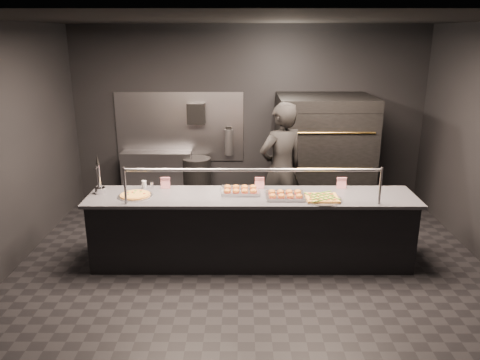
{
  "coord_description": "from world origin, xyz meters",
  "views": [
    {
      "loc": [
        -0.13,
        -5.51,
        2.86
      ],
      "look_at": [
        -0.15,
        0.2,
        1.06
      ],
      "focal_mm": 35.0,
      "sensor_mm": 36.0,
      "label": 1
    }
  ],
  "objects_px": {
    "slider_tray_a": "(240,190)",
    "square_pizza": "(322,198)",
    "pizza_oven": "(323,154)",
    "slider_tray_b": "(285,195)",
    "fire_extinguisher": "(229,142)",
    "round_pizza": "(135,195)",
    "trash_bin": "(197,181)",
    "prep_shelf": "(158,177)",
    "service_counter": "(252,229)",
    "beer_tap": "(99,182)",
    "towel_dispenser": "(196,114)",
    "worker": "(281,170)"
  },
  "relations": [
    {
      "from": "beer_tap",
      "to": "pizza_oven",
      "type": "bearing_deg",
      "value": 30.32
    },
    {
      "from": "towel_dispenser",
      "to": "slider_tray_b",
      "type": "xyz_separation_m",
      "value": [
        1.31,
        -2.46,
        -0.6
      ]
    },
    {
      "from": "fire_extinguisher",
      "to": "slider_tray_b",
      "type": "distance_m",
      "value": 2.59
    },
    {
      "from": "towel_dispenser",
      "to": "worker",
      "type": "bearing_deg",
      "value": -47.05
    },
    {
      "from": "service_counter",
      "to": "worker",
      "type": "bearing_deg",
      "value": 65.2
    },
    {
      "from": "service_counter",
      "to": "square_pizza",
      "type": "distance_m",
      "value": 0.98
    },
    {
      "from": "service_counter",
      "to": "prep_shelf",
      "type": "bearing_deg",
      "value": 124.59
    },
    {
      "from": "fire_extinguisher",
      "to": "trash_bin",
      "type": "relative_size",
      "value": 0.62
    },
    {
      "from": "towel_dispenser",
      "to": "worker",
      "type": "distance_m",
      "value": 2.05
    },
    {
      "from": "slider_tray_a",
      "to": "square_pizza",
      "type": "xyz_separation_m",
      "value": [
        0.99,
        -0.26,
        -0.01
      ]
    },
    {
      "from": "fire_extinguisher",
      "to": "square_pizza",
      "type": "bearing_deg",
      "value": -64.8
    },
    {
      "from": "service_counter",
      "to": "round_pizza",
      "type": "bearing_deg",
      "value": -178.43
    },
    {
      "from": "prep_shelf",
      "to": "trash_bin",
      "type": "bearing_deg",
      "value": -8.13
    },
    {
      "from": "service_counter",
      "to": "beer_tap",
      "type": "xyz_separation_m",
      "value": [
        -1.92,
        0.08,
        0.6
      ]
    },
    {
      "from": "round_pizza",
      "to": "worker",
      "type": "distance_m",
      "value": 2.13
    },
    {
      "from": "towel_dispenser",
      "to": "fire_extinguisher",
      "type": "relative_size",
      "value": 0.69
    },
    {
      "from": "towel_dispenser",
      "to": "slider_tray_b",
      "type": "bearing_deg",
      "value": -61.98
    },
    {
      "from": "slider_tray_a",
      "to": "pizza_oven",
      "type": "bearing_deg",
      "value": 53.06
    },
    {
      "from": "pizza_oven",
      "to": "worker",
      "type": "bearing_deg",
      "value": -128.71
    },
    {
      "from": "slider_tray_b",
      "to": "worker",
      "type": "bearing_deg",
      "value": 88.36
    },
    {
      "from": "pizza_oven",
      "to": "trash_bin",
      "type": "bearing_deg",
      "value": 171.33
    },
    {
      "from": "fire_extinguisher",
      "to": "slider_tray_a",
      "type": "height_order",
      "value": "fire_extinguisher"
    },
    {
      "from": "prep_shelf",
      "to": "round_pizza",
      "type": "height_order",
      "value": "round_pizza"
    },
    {
      "from": "beer_tap",
      "to": "slider_tray_b",
      "type": "relative_size",
      "value": 1.07
    },
    {
      "from": "service_counter",
      "to": "round_pizza",
      "type": "relative_size",
      "value": 9.61
    },
    {
      "from": "fire_extinguisher",
      "to": "round_pizza",
      "type": "height_order",
      "value": "fire_extinguisher"
    },
    {
      "from": "beer_tap",
      "to": "towel_dispenser",
      "type": "bearing_deg",
      "value": 66.25
    },
    {
      "from": "worker",
      "to": "slider_tray_a",
      "type": "bearing_deg",
      "value": 26.28
    },
    {
      "from": "prep_shelf",
      "to": "slider_tray_a",
      "type": "height_order",
      "value": "slider_tray_a"
    },
    {
      "from": "beer_tap",
      "to": "slider_tray_b",
      "type": "xyz_separation_m",
      "value": [
        2.33,
        -0.15,
        -0.11
      ]
    },
    {
      "from": "slider_tray_a",
      "to": "fire_extinguisher",
      "type": "bearing_deg",
      "value": 95.12
    },
    {
      "from": "round_pizza",
      "to": "slider_tray_b",
      "type": "height_order",
      "value": "slider_tray_b"
    },
    {
      "from": "fire_extinguisher",
      "to": "beer_tap",
      "type": "height_order",
      "value": "beer_tap"
    },
    {
      "from": "slider_tray_b",
      "to": "worker",
      "type": "height_order",
      "value": "worker"
    },
    {
      "from": "round_pizza",
      "to": "slider_tray_b",
      "type": "relative_size",
      "value": 0.9
    },
    {
      "from": "square_pizza",
      "to": "service_counter",
      "type": "bearing_deg",
      "value": 170.03
    },
    {
      "from": "fire_extinguisher",
      "to": "round_pizza",
      "type": "relative_size",
      "value": 1.18
    },
    {
      "from": "slider_tray_b",
      "to": "worker",
      "type": "xyz_separation_m",
      "value": [
        0.03,
        1.02,
        0.03
      ]
    },
    {
      "from": "beer_tap",
      "to": "slider_tray_a",
      "type": "distance_m",
      "value": 1.78
    },
    {
      "from": "worker",
      "to": "towel_dispenser",
      "type": "bearing_deg",
      "value": -75.94
    },
    {
      "from": "slider_tray_a",
      "to": "service_counter",
      "type": "bearing_deg",
      "value": -37.61
    },
    {
      "from": "trash_bin",
      "to": "prep_shelf",
      "type": "bearing_deg",
      "value": 171.87
    },
    {
      "from": "pizza_oven",
      "to": "slider_tray_b",
      "type": "distance_m",
      "value": 2.12
    },
    {
      "from": "fire_extinguisher",
      "to": "trash_bin",
      "type": "xyz_separation_m",
      "value": [
        -0.55,
        -0.18,
        -0.65
      ]
    },
    {
      "from": "trash_bin",
      "to": "square_pizza",
      "type": "bearing_deg",
      "value": -53.56
    },
    {
      "from": "fire_extinguisher",
      "to": "slider_tray_b",
      "type": "xyz_separation_m",
      "value": [
        0.76,
        -2.47,
        -0.11
      ]
    },
    {
      "from": "towel_dispenser",
      "to": "square_pizza",
      "type": "distance_m",
      "value": 3.14
    },
    {
      "from": "pizza_oven",
      "to": "slider_tray_a",
      "type": "bearing_deg",
      "value": -126.94
    },
    {
      "from": "service_counter",
      "to": "round_pizza",
      "type": "distance_m",
      "value": 1.53
    },
    {
      "from": "prep_shelf",
      "to": "worker",
      "type": "xyz_separation_m",
      "value": [
        2.04,
        -1.37,
        0.53
      ]
    }
  ]
}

